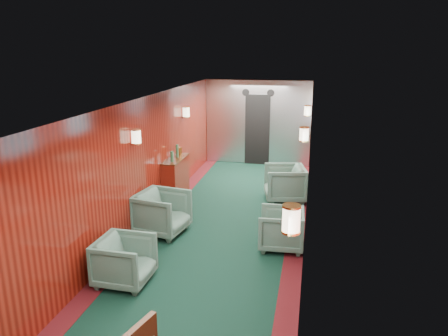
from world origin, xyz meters
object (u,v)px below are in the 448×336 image
armchair_left_far (162,213)px  armchair_right_far (285,183)px  credenza (176,179)px  armchair_right_near (281,229)px  armchair_left_near (125,261)px

armchair_left_far → armchair_right_far: size_ratio=1.00×
credenza → armchair_left_far: credenza is taller
credenza → armchair_right_far: (2.34, 0.46, -0.10)m
armchair_right_near → armchair_left_near: bearing=-55.2°
armchair_left_far → armchair_right_near: armchair_left_far is taller
armchair_right_near → armchair_right_far: 2.39m
armchair_left_near → armchair_right_far: bearing=-24.6°
credenza → armchair_right_near: credenza is taller
credenza → armchair_left_far: (0.30, -1.76, -0.10)m
armchair_left_far → credenza: bearing=19.8°
credenza → armchair_right_near: size_ratio=1.65×
armchair_right_near → credenza: bearing=-130.6°
armchair_right_near → armchair_right_far: armchair_right_far is taller
armchair_right_near → armchair_right_far: (-0.11, 2.39, 0.05)m
armchair_left_far → armchair_right_near: size_ratio=1.15×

